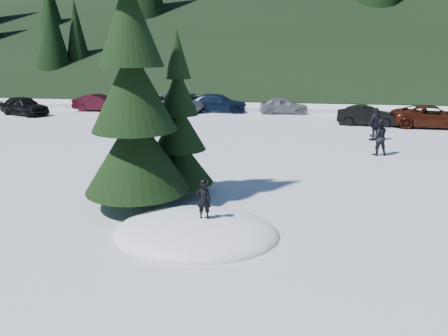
# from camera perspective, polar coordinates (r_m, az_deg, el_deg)

# --- Properties ---
(ground) EXTENTS (200.00, 200.00, 0.00)m
(ground) POSITION_cam_1_polar(r_m,az_deg,el_deg) (11.84, -3.67, -8.56)
(ground) COLOR white
(ground) RESTS_ON ground
(snow_mound) EXTENTS (4.48, 3.52, 0.96)m
(snow_mound) POSITION_cam_1_polar(r_m,az_deg,el_deg) (11.84, -3.67, -8.56)
(snow_mound) COLOR white
(snow_mound) RESTS_ON ground
(spruce_tall) EXTENTS (3.20, 3.20, 8.60)m
(spruce_tall) POSITION_cam_1_polar(r_m,az_deg,el_deg) (13.24, -11.74, 8.68)
(spruce_tall) COLOR black
(spruce_tall) RESTS_ON ground
(spruce_short) EXTENTS (2.20, 2.20, 5.37)m
(spruce_short) POSITION_cam_1_polar(r_m,az_deg,el_deg) (14.46, -5.85, 4.60)
(spruce_short) COLOR black
(spruce_short) RESTS_ON ground
(child_skier) EXTENTS (0.37, 0.25, 1.01)m
(child_skier) POSITION_cam_1_polar(r_m,az_deg,el_deg) (11.39, -2.65, -4.20)
(child_skier) COLOR black
(child_skier) RESTS_ON snow_mound
(adult_0) EXTENTS (0.91, 0.75, 1.69)m
(adult_0) POSITION_cam_1_polar(r_m,az_deg,el_deg) (21.22, 19.55, 3.84)
(adult_0) COLOR black
(adult_0) RESTS_ON ground
(adult_1) EXTENTS (1.07, 0.99, 1.77)m
(adult_1) POSITION_cam_1_polar(r_m,az_deg,el_deg) (24.51, 19.17, 5.44)
(adult_1) COLOR black
(adult_1) RESTS_ON ground
(car_0) EXTENTS (4.33, 2.99, 1.37)m
(car_0) POSITION_cam_1_polar(r_m,az_deg,el_deg) (35.22, -24.66, 7.41)
(car_0) COLOR black
(car_0) RESTS_ON ground
(car_1) EXTENTS (3.90, 1.42, 1.28)m
(car_1) POSITION_cam_1_polar(r_m,az_deg,el_deg) (35.54, -16.05, 8.20)
(car_1) COLOR black
(car_1) RESTS_ON ground
(car_2) EXTENTS (5.46, 3.13, 1.43)m
(car_2) POSITION_cam_1_polar(r_m,az_deg,el_deg) (33.77, -6.77, 8.47)
(car_2) COLOR #54565D
(car_2) RESTS_ON ground
(car_3) EXTENTS (4.69, 2.13, 1.33)m
(car_3) POSITION_cam_1_polar(r_m,az_deg,el_deg) (33.74, -0.76, 8.48)
(car_3) COLOR black
(car_3) RESTS_ON ground
(car_4) EXTENTS (3.66, 1.67, 1.22)m
(car_4) POSITION_cam_1_polar(r_m,az_deg,el_deg) (33.08, 7.76, 8.10)
(car_4) COLOR gray
(car_4) RESTS_ON ground
(car_5) EXTENTS (3.85, 1.71, 1.23)m
(car_5) POSITION_cam_1_polar(r_m,az_deg,el_deg) (29.28, 18.21, 6.52)
(car_5) COLOR black
(car_5) RESTS_ON ground
(car_6) EXTENTS (4.94, 2.49, 1.34)m
(car_6) POSITION_cam_1_polar(r_m,az_deg,el_deg) (29.97, 25.59, 6.08)
(car_6) COLOR #3C150B
(car_6) RESTS_ON ground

